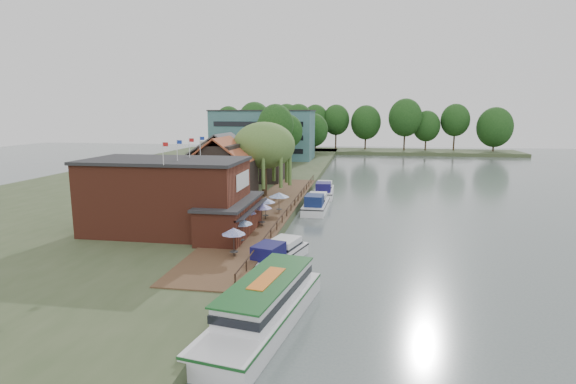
# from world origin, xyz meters

# --- Properties ---
(ground) EXTENTS (260.00, 260.00, 0.00)m
(ground) POSITION_xyz_m (0.00, 0.00, 0.00)
(ground) COLOR #4F5B5A
(ground) RESTS_ON ground
(land_bank) EXTENTS (50.00, 140.00, 1.00)m
(land_bank) POSITION_xyz_m (-30.00, 35.00, 0.50)
(land_bank) COLOR #384728
(land_bank) RESTS_ON ground
(quay_deck) EXTENTS (6.00, 50.00, 0.10)m
(quay_deck) POSITION_xyz_m (-8.00, 10.00, 1.05)
(quay_deck) COLOR #47301E
(quay_deck) RESTS_ON land_bank
(quay_rail) EXTENTS (0.20, 49.00, 1.00)m
(quay_rail) POSITION_xyz_m (-5.30, 10.50, 1.50)
(quay_rail) COLOR black
(quay_rail) RESTS_ON land_bank
(pub) EXTENTS (20.00, 11.00, 7.30)m
(pub) POSITION_xyz_m (-14.00, -1.00, 4.65)
(pub) COLOR maroon
(pub) RESTS_ON land_bank
(hotel_block) EXTENTS (25.40, 12.40, 12.30)m
(hotel_block) POSITION_xyz_m (-22.00, 70.00, 7.15)
(hotel_block) COLOR #38666B
(hotel_block) RESTS_ON land_bank
(cottage_a) EXTENTS (8.60, 7.60, 8.50)m
(cottage_a) POSITION_xyz_m (-15.00, 14.00, 5.25)
(cottage_a) COLOR black
(cottage_a) RESTS_ON land_bank
(cottage_b) EXTENTS (9.60, 8.60, 8.50)m
(cottage_b) POSITION_xyz_m (-18.00, 24.00, 5.25)
(cottage_b) COLOR beige
(cottage_b) RESTS_ON land_bank
(cottage_c) EXTENTS (7.60, 7.60, 8.50)m
(cottage_c) POSITION_xyz_m (-14.00, 33.00, 5.25)
(cottage_c) COLOR black
(cottage_c) RESTS_ON land_bank
(willow) EXTENTS (8.60, 8.60, 10.43)m
(willow) POSITION_xyz_m (-10.50, 19.00, 6.21)
(willow) COLOR #476B2D
(willow) RESTS_ON land_bank
(umbrella_0) EXTENTS (2.00, 2.00, 2.38)m
(umbrella_0) POSITION_xyz_m (-7.21, -7.68, 2.29)
(umbrella_0) COLOR navy
(umbrella_0) RESTS_ON quay_deck
(umbrella_1) EXTENTS (2.24, 2.24, 2.38)m
(umbrella_1) POSITION_xyz_m (-7.58, -4.31, 2.29)
(umbrella_1) COLOR #1C4C9A
(umbrella_1) RESTS_ON quay_deck
(umbrella_2) EXTENTS (2.19, 2.19, 2.38)m
(umbrella_2) POSITION_xyz_m (-8.22, -0.13, 2.29)
(umbrella_2) COLOR navy
(umbrella_2) RESTS_ON quay_deck
(umbrella_3) EXTENTS (2.15, 2.15, 2.38)m
(umbrella_3) POSITION_xyz_m (-7.17, 2.49, 2.29)
(umbrella_3) COLOR #231C9B
(umbrella_3) RESTS_ON quay_deck
(umbrella_4) EXTENTS (2.20, 2.20, 2.38)m
(umbrella_4) POSITION_xyz_m (-7.44, 5.53, 2.29)
(umbrella_4) COLOR #1C3A9A
(umbrella_4) RESTS_ON quay_deck
(umbrella_5) EXTENTS (2.45, 2.45, 2.38)m
(umbrella_5) POSITION_xyz_m (-6.56, 8.95, 2.29)
(umbrella_5) COLOR navy
(umbrella_5) RESTS_ON quay_deck
(cruiser_0) EXTENTS (5.23, 9.54, 2.17)m
(cruiser_0) POSITION_xyz_m (-3.92, -5.84, 1.09)
(cruiser_0) COLOR white
(cruiser_0) RESTS_ON ground
(cruiser_1) EXTENTS (3.38, 10.00, 2.41)m
(cruiser_1) POSITION_xyz_m (-2.87, 15.46, 1.21)
(cruiser_1) COLOR white
(cruiser_1) RESTS_ON ground
(cruiser_2) EXTENTS (3.53, 9.98, 2.39)m
(cruiser_2) POSITION_xyz_m (-2.73, 26.00, 1.20)
(cruiser_2) COLOR white
(cruiser_2) RESTS_ON ground
(tour_boat) EXTENTS (5.91, 13.63, 2.88)m
(tour_boat) POSITION_xyz_m (-2.66, -17.18, 1.44)
(tour_boat) COLOR silver
(tour_boat) RESTS_ON ground
(swan) EXTENTS (0.44, 0.44, 0.44)m
(swan) POSITION_xyz_m (-2.42, -12.27, 0.22)
(swan) COLOR white
(swan) RESTS_ON ground
(bank_tree_0) EXTENTS (6.63, 6.63, 13.23)m
(bank_tree_0) POSITION_xyz_m (-12.99, 40.30, 7.62)
(bank_tree_0) COLOR #143811
(bank_tree_0) RESTS_ON land_bank
(bank_tree_1) EXTENTS (7.44, 7.44, 12.50)m
(bank_tree_1) POSITION_xyz_m (-15.65, 51.71, 7.25)
(bank_tree_1) COLOR #143811
(bank_tree_1) RESTS_ON land_bank
(bank_tree_2) EXTENTS (6.54, 6.54, 11.24)m
(bank_tree_2) POSITION_xyz_m (-13.67, 58.37, 6.62)
(bank_tree_2) COLOR #143811
(bank_tree_2) RESTS_ON land_bank
(bank_tree_3) EXTENTS (7.59, 7.59, 13.89)m
(bank_tree_3) POSITION_xyz_m (-13.92, 76.53, 7.95)
(bank_tree_3) COLOR #143811
(bank_tree_3) RESTS_ON land_bank
(bank_tree_4) EXTENTS (8.09, 8.09, 11.38)m
(bank_tree_4) POSITION_xyz_m (-10.81, 85.16, 6.69)
(bank_tree_4) COLOR #143811
(bank_tree_4) RESTS_ON land_bank
(bank_tree_5) EXTENTS (6.13, 6.13, 13.15)m
(bank_tree_5) POSITION_xyz_m (-15.00, 92.26, 7.58)
(bank_tree_5) COLOR #143811
(bank_tree_5) RESTS_ON land_bank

